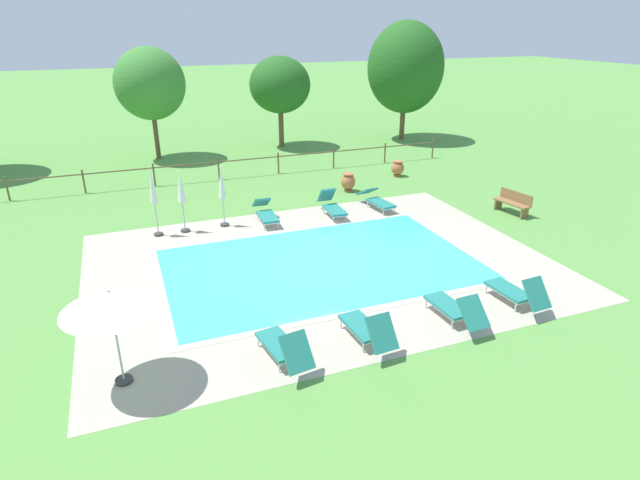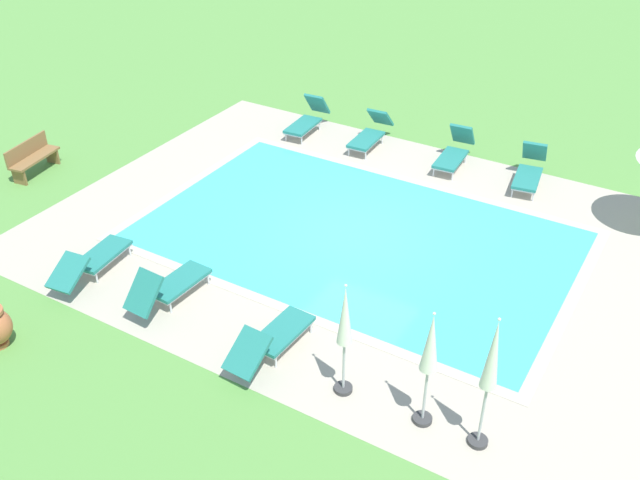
# 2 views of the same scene
# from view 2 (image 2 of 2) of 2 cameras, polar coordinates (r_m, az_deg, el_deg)

# --- Properties ---
(ground_plane) EXTENTS (160.00, 160.00, 0.00)m
(ground_plane) POSITION_cam_2_polar(r_m,az_deg,el_deg) (16.17, 2.89, 0.34)
(ground_plane) COLOR #599342
(pool_deck_paving) EXTENTS (13.90, 10.32, 0.01)m
(pool_deck_paving) POSITION_cam_2_polar(r_m,az_deg,el_deg) (16.17, 2.89, 0.35)
(pool_deck_paving) COLOR #B2A893
(pool_deck_paving) RESTS_ON ground
(swimming_pool_water) EXTENTS (9.40, 5.82, 0.01)m
(swimming_pool_water) POSITION_cam_2_polar(r_m,az_deg,el_deg) (16.17, 2.89, 0.36)
(swimming_pool_water) COLOR #42CCD6
(swimming_pool_water) RESTS_ON ground
(pool_coping_rim) EXTENTS (9.88, 6.30, 0.01)m
(pool_coping_rim) POSITION_cam_2_polar(r_m,az_deg,el_deg) (16.17, 2.89, 0.37)
(pool_coping_rim) COLOR #C0B59F
(pool_coping_rim) RESTS_ON ground
(sun_lounger_north_near_steps) EXTENTS (0.72, 1.88, 1.00)m
(sun_lounger_north_near_steps) POSITION_cam_2_polar(r_m,az_deg,el_deg) (19.30, 10.67, 6.92)
(sun_lounger_north_near_steps) COLOR #237A70
(sun_lounger_north_near_steps) RESTS_ON ground
(sun_lounger_north_mid) EXTENTS (0.73, 1.88, 1.00)m
(sun_lounger_north_mid) POSITION_cam_2_polar(r_m,az_deg,el_deg) (20.91, -1.04, 9.61)
(sun_lounger_north_mid) COLOR #237A70
(sun_lounger_north_mid) RESTS_ON ground
(sun_lounger_north_far) EXTENTS (0.84, 2.12, 0.74)m
(sun_lounger_north_far) POSITION_cam_2_polar(r_m,az_deg,el_deg) (15.47, -17.71, -1.51)
(sun_lounger_north_far) COLOR #237A70
(sun_lounger_north_far) RESTS_ON ground
(sun_lounger_north_end) EXTENTS (0.87, 1.92, 0.99)m
(sun_lounger_north_end) POSITION_cam_2_polar(r_m,az_deg,el_deg) (18.80, 16.40, 5.35)
(sun_lounger_north_end) COLOR #237A70
(sun_lounger_north_end) RESTS_ON ground
(sun_lounger_south_near_corner) EXTENTS (0.69, 2.04, 0.81)m
(sun_lounger_south_near_corner) POSITION_cam_2_polar(r_m,az_deg,el_deg) (12.82, -3.81, -7.81)
(sun_lounger_south_near_corner) COLOR #237A70
(sun_lounger_south_near_corner) RESTS_ON ground
(sun_lounger_south_mid) EXTENTS (0.69, 1.95, 0.93)m
(sun_lounger_south_mid) POSITION_cam_2_polar(r_m,az_deg,el_deg) (20.11, 4.04, 8.51)
(sun_lounger_south_mid) COLOR #237A70
(sun_lounger_south_mid) RESTS_ON ground
(sun_lounger_south_far) EXTENTS (0.68, 1.92, 0.96)m
(sun_lounger_south_far) POSITION_cam_2_polar(r_m,az_deg,el_deg) (14.28, -11.95, -3.56)
(sun_lounger_south_far) COLOR #237A70
(sun_lounger_south_far) RESTS_ON ground
(patio_umbrella_closed_row_west) EXTENTS (0.32, 0.32, 2.52)m
(patio_umbrella_closed_row_west) POSITION_cam_2_polar(r_m,az_deg,el_deg) (10.68, 13.55, -9.61)
(patio_umbrella_closed_row_west) COLOR #383838
(patio_umbrella_closed_row_west) RESTS_ON ground
(patio_umbrella_closed_row_mid_west) EXTENTS (0.32, 0.32, 2.25)m
(patio_umbrella_closed_row_mid_west) POSITION_cam_2_polar(r_m,az_deg,el_deg) (11.38, 2.00, -6.72)
(patio_umbrella_closed_row_mid_west) COLOR #383838
(patio_umbrella_closed_row_mid_west) RESTS_ON ground
(patio_umbrella_closed_row_centre) EXTENTS (0.32, 0.32, 2.25)m
(patio_umbrella_closed_row_centre) POSITION_cam_2_polar(r_m,az_deg,el_deg) (10.96, 8.79, -8.73)
(patio_umbrella_closed_row_centre) COLOR #383838
(patio_umbrella_closed_row_centre) RESTS_ON ground
(wooden_bench_lawn_side) EXTENTS (0.69, 1.55, 0.87)m
(wooden_bench_lawn_side) POSITION_cam_2_polar(r_m,az_deg,el_deg) (20.02, -22.04, 6.19)
(wooden_bench_lawn_side) COLOR olive
(wooden_bench_lawn_side) RESTS_ON ground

